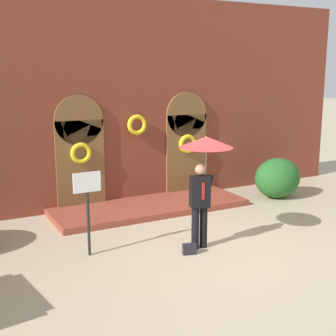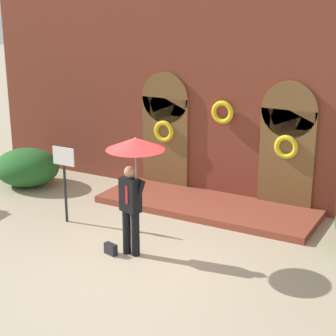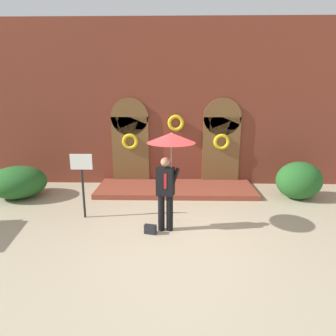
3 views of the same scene
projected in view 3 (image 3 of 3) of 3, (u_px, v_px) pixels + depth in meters
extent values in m
plane|color=tan|center=(176.00, 233.00, 7.11)|extent=(80.00, 80.00, 0.00)
cube|color=brown|center=(176.00, 105.00, 10.48)|extent=(14.00, 0.50, 5.60)
cube|color=brown|center=(131.00, 151.00, 10.63)|extent=(1.30, 0.08, 2.40)
cylinder|color=brown|center=(130.00, 117.00, 10.33)|extent=(1.30, 0.08, 1.30)
cube|color=brown|center=(221.00, 151.00, 10.56)|extent=(1.30, 0.08, 2.40)
cylinder|color=brown|center=(222.00, 117.00, 10.26)|extent=(1.30, 0.08, 1.30)
torus|color=yellow|center=(130.00, 142.00, 10.48)|extent=(0.56, 0.12, 0.56)
torus|color=yellow|center=(222.00, 142.00, 10.41)|extent=(0.56, 0.12, 0.56)
torus|color=yellow|center=(176.00, 123.00, 10.28)|extent=(0.56, 0.12, 0.56)
cube|color=brown|center=(175.00, 189.00, 10.04)|extent=(5.20, 1.80, 0.16)
cylinder|color=black|center=(161.00, 213.00, 7.14)|extent=(0.16, 0.16, 0.90)
cylinder|color=black|center=(170.00, 213.00, 7.14)|extent=(0.16, 0.16, 0.90)
cube|color=black|center=(165.00, 181.00, 6.94)|extent=(0.45, 0.34, 0.66)
cube|color=#A51919|center=(165.00, 181.00, 6.81)|extent=(0.06, 0.03, 0.36)
sphere|color=#A87A5B|center=(165.00, 162.00, 6.83)|extent=(0.22, 0.22, 0.22)
cylinder|color=black|center=(175.00, 177.00, 6.91)|extent=(0.22, 0.09, 0.46)
cylinder|color=gray|center=(171.00, 164.00, 6.84)|extent=(0.02, 0.02, 0.98)
cone|color=red|center=(171.00, 138.00, 6.69)|extent=(1.10, 1.10, 0.22)
cone|color=white|center=(171.00, 137.00, 6.68)|extent=(0.61, 0.61, 0.20)
cube|color=black|center=(150.00, 229.00, 7.04)|extent=(0.30, 0.19, 0.22)
cylinder|color=black|center=(84.00, 194.00, 7.82)|extent=(0.06, 0.06, 1.30)
cube|color=white|center=(81.00, 162.00, 7.61)|extent=(0.56, 0.03, 0.40)
ellipsoid|color=#235B23|center=(18.00, 182.00, 9.39)|extent=(1.77, 1.59, 0.99)
ellipsoid|color=#235B23|center=(299.00, 181.00, 9.24)|extent=(1.39, 1.13, 1.17)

